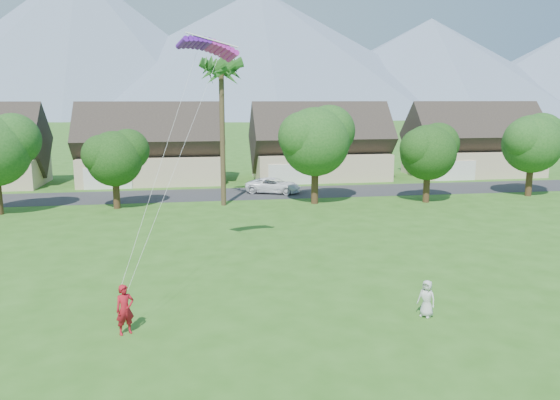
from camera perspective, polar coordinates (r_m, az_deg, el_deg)
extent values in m
plane|color=#2D6019|center=(21.03, 4.49, -15.29)|extent=(500.00, 500.00, 0.00)
cube|color=#2D2D30|center=(53.36, -4.10, 0.66)|extent=(90.00, 7.00, 0.01)
imported|color=#A4121E|center=(22.65, -15.90, -10.95)|extent=(0.87, 0.76, 2.02)
imported|color=beige|center=(24.33, 15.07, -9.91)|extent=(0.89, 0.93, 1.60)
imported|color=white|center=(53.61, -0.68, 1.54)|extent=(5.92, 4.30, 1.50)
cone|color=slate|center=(284.08, -20.06, 15.16)|extent=(190.00, 190.00, 70.00)
cone|color=slate|center=(281.36, -2.13, 15.01)|extent=(240.00, 240.00, 62.00)
cone|color=slate|center=(305.38, 15.36, 13.17)|extent=(200.00, 200.00, 50.00)
cube|color=beige|center=(62.01, -13.19, 3.19)|extent=(15.00, 8.00, 3.00)
cube|color=#382D28|center=(61.69, -13.32, 6.22)|extent=(15.75, 8.15, 8.15)
cube|color=silver|center=(58.52, -17.55, 2.15)|extent=(4.80, 0.12, 2.20)
cube|color=beige|center=(63.54, 4.19, 3.61)|extent=(15.00, 8.00, 3.00)
cube|color=#382D28|center=(63.23, 4.23, 6.57)|extent=(15.75, 8.15, 8.15)
cube|color=silver|center=(58.80, 1.10, 2.68)|extent=(4.80, 0.12, 2.20)
cube|color=beige|center=(70.37, 19.45, 3.71)|extent=(15.00, 8.00, 3.00)
cube|color=#382D28|center=(70.09, 19.62, 6.38)|extent=(15.75, 8.15, 8.15)
cube|color=silver|center=(64.90, 17.87, 2.92)|extent=(4.80, 0.12, 2.20)
cylinder|color=#47301C|center=(47.99, -16.71, 0.43)|extent=(0.56, 0.56, 2.18)
sphere|color=#214916|center=(47.57, -16.91, 4.14)|extent=(4.62, 4.62, 4.62)
cylinder|color=#47301C|center=(48.19, 3.65, 1.28)|extent=(0.62, 0.62, 2.82)
sphere|color=#214916|center=(47.70, 3.70, 6.09)|extent=(5.98, 5.98, 5.98)
cylinder|color=#47301C|center=(50.45, 15.05, 1.07)|extent=(0.58, 0.58, 2.30)
sphere|color=#214916|center=(50.04, 15.23, 4.81)|extent=(4.90, 4.90, 4.90)
cylinder|color=#47301C|center=(57.06, 24.57, 1.66)|extent=(0.60, 0.60, 2.56)
sphere|color=#214916|center=(56.67, 24.86, 5.34)|extent=(5.44, 5.44, 5.44)
cylinder|color=#4C3D26|center=(47.05, -6.04, 6.65)|extent=(0.44, 0.44, 12.00)
sphere|color=#286021|center=(47.05, -6.19, 14.33)|extent=(3.00, 3.00, 3.00)
cube|color=#6116AC|center=(29.61, -9.09, 15.74)|extent=(1.81, 1.51, 0.50)
cube|color=#C024A7|center=(29.66, -5.97, 15.80)|extent=(1.81, 1.51, 0.50)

